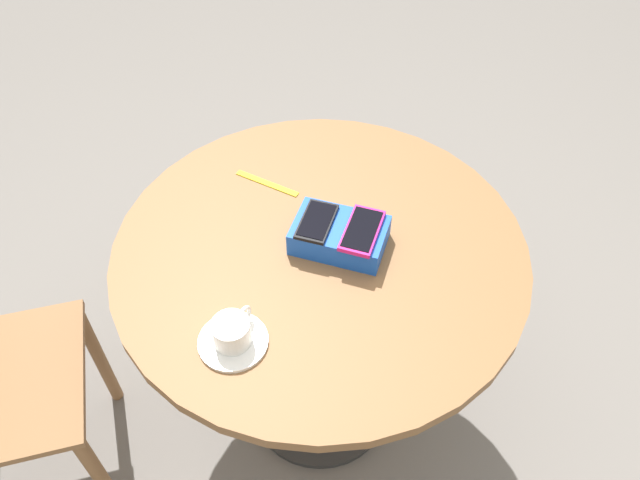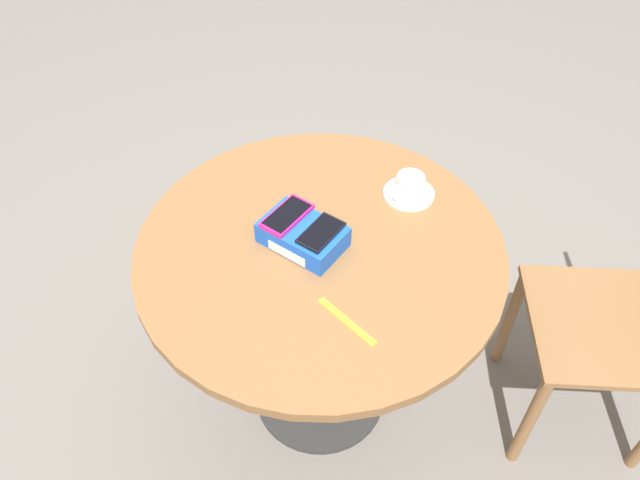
# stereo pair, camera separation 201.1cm
# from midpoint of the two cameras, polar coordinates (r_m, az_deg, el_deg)

# --- Properties ---
(ground_plane) EXTENTS (8.00, 8.00, 0.00)m
(ground_plane) POSITION_cam_midpoint_polar(r_m,az_deg,el_deg) (1.86, 7.15, -43.32)
(ground_plane) COLOR slate
(round_table) EXTENTS (0.95, 0.95, 0.74)m
(round_table) POSITION_cam_midpoint_polar(r_m,az_deg,el_deg) (1.25, 10.73, -43.72)
(round_table) COLOR #2D2D2D
(round_table) RESTS_ON ground_plane
(phone_box) EXTENTS (0.24, 0.19, 0.06)m
(phone_box) POSITION_cam_midpoint_polar(r_m,az_deg,el_deg) (1.10, 15.34, -43.19)
(phone_box) COLOR blue
(phone_box) RESTS_ON round_table
(phone_magenta) EXTENTS (0.11, 0.16, 0.01)m
(phone_magenta) POSITION_cam_midpoint_polar(r_m,az_deg,el_deg) (1.08, 19.51, -43.65)
(phone_magenta) COLOR #D11975
(phone_magenta) RESTS_ON phone_box
(phone_black) EXTENTS (0.10, 0.14, 0.01)m
(phone_black) POSITION_cam_midpoint_polar(r_m,az_deg,el_deg) (1.06, 12.03, -43.12)
(phone_black) COLOR black
(phone_black) RESTS_ON phone_box
(saucer) EXTENTS (0.14, 0.14, 0.01)m
(saucer) POSITION_cam_midpoint_polar(r_m,az_deg,el_deg) (1.15, -0.47, -57.52)
(saucer) COLOR white
(saucer) RESTS_ON round_table
(coffee_cup) EXTENTS (0.08, 0.10, 0.06)m
(coffee_cup) POSITION_cam_midpoint_polar(r_m,az_deg,el_deg) (1.12, -0.36, -57.86)
(coffee_cup) COLOR white
(coffee_cup) RESTS_ON saucer
(lanyard_strap) EXTENTS (0.16, 0.10, 0.00)m
(lanyard_strap) POSITION_cam_midpoint_polar(r_m,az_deg,el_deg) (1.12, 2.21, -33.76)
(lanyard_strap) COLOR yellow
(lanyard_strap) RESTS_ON round_table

